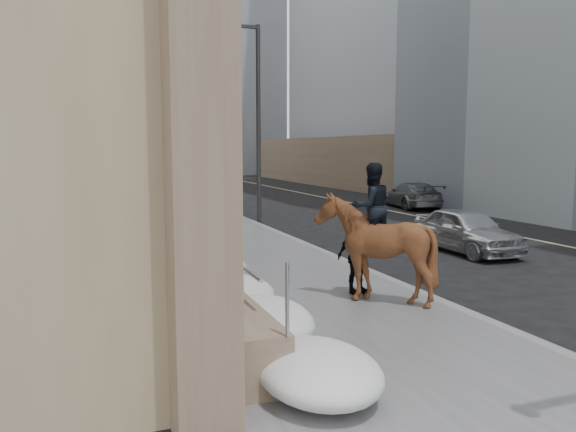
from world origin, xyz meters
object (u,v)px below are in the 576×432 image
at_px(pedestrian, 357,256).
at_px(mounted_horse_left, 200,231).
at_px(car_grey, 412,195).
at_px(car_silver, 466,230).
at_px(mounted_horse_right, 374,243).

bearing_deg(pedestrian, mounted_horse_left, 134.48).
bearing_deg(car_grey, car_silver, 74.54).
xyz_separation_m(pedestrian, car_silver, (5.54, 3.58, -0.25)).
xyz_separation_m(mounted_horse_right, pedestrian, (-0.04, 0.62, -0.36)).
xyz_separation_m(car_silver, car_grey, (5.45, 11.40, 0.00)).
bearing_deg(car_silver, mounted_horse_left, -169.21).
bearing_deg(mounted_horse_right, car_grey, -128.98).
bearing_deg(car_silver, car_grey, 65.06).
height_order(car_silver, car_grey, same).
bearing_deg(mounted_horse_left, pedestrian, 165.17).
xyz_separation_m(pedestrian, car_grey, (10.98, 14.98, -0.25)).
distance_m(mounted_horse_right, pedestrian, 0.72).
bearing_deg(pedestrian, mounted_horse_right, -95.48).
relative_size(pedestrian, car_grey, 0.34).
height_order(mounted_horse_left, car_grey, mounted_horse_left).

